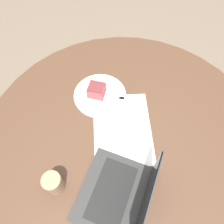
# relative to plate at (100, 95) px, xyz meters

# --- Properties ---
(ground_plane) EXTENTS (12.00, 12.00, 0.00)m
(ground_plane) POSITION_rel_plate_xyz_m (0.26, 0.06, -0.78)
(ground_plane) COLOR #6B5B4C
(dining_table) EXTENTS (1.36, 1.36, 0.78)m
(dining_table) POSITION_rel_plate_xyz_m (0.26, 0.06, -0.11)
(dining_table) COLOR #4C3323
(dining_table) RESTS_ON ground_plane
(paper_document) EXTENTS (0.42, 0.33, 0.00)m
(paper_document) POSITION_rel_plate_xyz_m (0.21, 0.06, -0.00)
(paper_document) COLOR white
(paper_document) RESTS_ON dining_table
(plate) EXTENTS (0.27, 0.27, 0.01)m
(plate) POSITION_rel_plate_xyz_m (0.00, 0.00, 0.00)
(plate) COLOR silver
(plate) RESTS_ON dining_table
(cake_slice) EXTENTS (0.10, 0.11, 0.06)m
(cake_slice) POSITION_rel_plate_xyz_m (-0.01, -0.01, 0.04)
(cake_slice) COLOR #B74C51
(cake_slice) RESTS_ON plate
(fork) EXTENTS (0.08, 0.17, 0.00)m
(fork) POSITION_rel_plate_xyz_m (0.03, 0.05, 0.01)
(fork) COLOR silver
(fork) RESTS_ON plate
(coffee_glass) EXTENTS (0.07, 0.07, 0.10)m
(coffee_glass) POSITION_rel_plate_xyz_m (0.39, -0.27, 0.05)
(coffee_glass) COLOR #997556
(coffee_glass) RESTS_ON dining_table
(laptop) EXTENTS (0.40, 0.39, 0.25)m
(laptop) POSITION_rel_plate_xyz_m (0.50, -0.03, 0.04)
(laptop) COLOR #2D2D2D
(laptop) RESTS_ON dining_table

